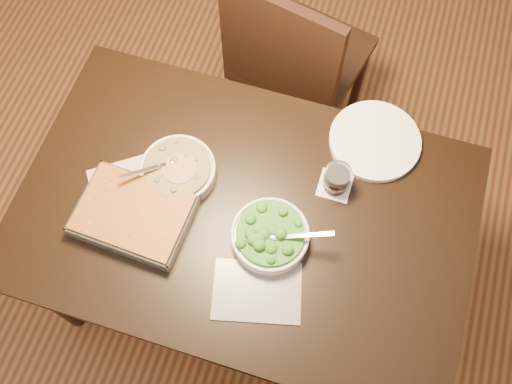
{
  "coord_description": "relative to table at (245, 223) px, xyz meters",
  "views": [
    {
      "loc": [
        0.23,
        -0.62,
        2.37
      ],
      "look_at": [
        0.02,
        0.05,
        0.8
      ],
      "focal_mm": 40.0,
      "sensor_mm": 36.0,
      "label": 1
    }
  ],
  "objects": [
    {
      "name": "broccoli_bowl",
      "position": [
        0.1,
        -0.06,
        0.13
      ],
      "size": [
        0.26,
        0.23,
        0.09
      ],
      "color": "silver",
      "rests_on": "table"
    },
    {
      "name": "table",
      "position": [
        0.0,
        0.0,
        0.0
      ],
      "size": [
        1.4,
        0.9,
        0.75
      ],
      "color": "black",
      "rests_on": "ground"
    },
    {
      "name": "stew_bowl",
      "position": [
        -0.23,
        0.06,
        0.13
      ],
      "size": [
        0.24,
        0.24,
        0.09
      ],
      "color": "silver",
      "rests_on": "table"
    },
    {
      "name": "magazine_a",
      "position": [
        -0.35,
        -0.02,
        0.1
      ],
      "size": [
        0.35,
        0.33,
        0.01
      ],
      "primitive_type": "cube",
      "rotation": [
        0.0,
        0.0,
        0.62
      ],
      "color": "#B33355",
      "rests_on": "table"
    },
    {
      "name": "magazine_b",
      "position": [
        0.11,
        -0.22,
        0.1
      ],
      "size": [
        0.29,
        0.24,
        0.0
      ],
      "primitive_type": "cube",
      "rotation": [
        0.0,
        0.0,
        0.24
      ],
      "color": "#25242C",
      "rests_on": "table"
    },
    {
      "name": "chair_far",
      "position": [
        -0.04,
        0.74,
        -0.1
      ],
      "size": [
        0.56,
        0.56,
        0.99
      ],
      "rotation": [
        0.0,
        0.0,
        2.91
      ],
      "color": "black",
      "rests_on": "ground"
    },
    {
      "name": "baking_dish",
      "position": [
        -0.31,
        -0.12,
        0.12
      ],
      "size": [
        0.35,
        0.26,
        0.06
      ],
      "rotation": [
        0.0,
        0.0,
        -0.05
      ],
      "color": "silver",
      "rests_on": "table"
    },
    {
      "name": "dinner_plate",
      "position": [
        0.33,
        0.36,
        0.11
      ],
      "size": [
        0.3,
        0.3,
        0.02
      ],
      "primitive_type": "cylinder",
      "color": "white",
      "rests_on": "table"
    },
    {
      "name": "ground",
      "position": [
        0.0,
        0.0,
        -0.65
      ],
      "size": [
        4.0,
        4.0,
        0.0
      ],
      "primitive_type": "plane",
      "color": "#441F13",
      "rests_on": "ground"
    },
    {
      "name": "coaster",
      "position": [
        0.24,
        0.17,
        0.1
      ],
      "size": [
        0.1,
        0.1,
        0.0
      ],
      "primitive_type": "cube",
      "color": "white",
      "rests_on": "table"
    },
    {
      "name": "wine_tumbler",
      "position": [
        0.24,
        0.17,
        0.15
      ],
      "size": [
        0.08,
        0.08,
        0.09
      ],
      "color": "black",
      "rests_on": "coaster"
    }
  ]
}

